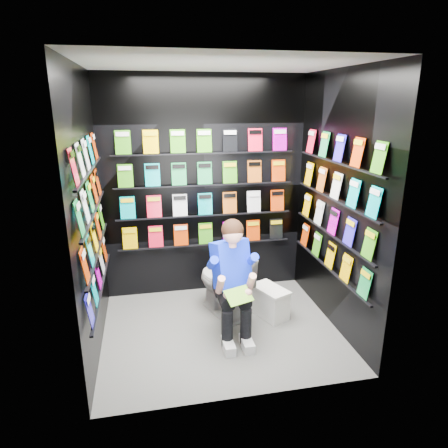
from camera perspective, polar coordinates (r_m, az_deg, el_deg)
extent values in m
plane|color=#575755|center=(4.32, -0.44, -14.94)|extent=(2.40, 2.40, 0.00)
plane|color=white|center=(3.66, -0.54, 21.95)|extent=(2.40, 2.40, 0.00)
cube|color=black|center=(4.75, -2.79, 5.08)|extent=(2.40, 0.04, 2.60)
cube|color=black|center=(2.86, 3.34, -3.26)|extent=(2.40, 0.04, 2.60)
cube|color=black|center=(3.76, -18.76, 0.88)|extent=(0.04, 2.00, 2.60)
cube|color=black|center=(4.18, 15.92, 2.73)|extent=(0.04, 2.00, 2.60)
imported|color=white|center=(4.47, -0.12, -8.38)|extent=(0.65, 0.85, 0.73)
cube|color=white|center=(4.53, 6.58, -11.16)|extent=(0.37, 0.46, 0.31)
cube|color=white|center=(4.45, 6.65, -9.25)|extent=(0.40, 0.49, 0.03)
cube|color=green|center=(3.73, 2.12, -10.19)|extent=(0.29, 0.23, 0.11)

